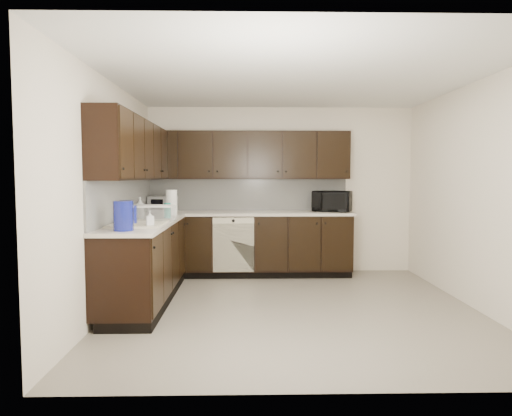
{
  "coord_description": "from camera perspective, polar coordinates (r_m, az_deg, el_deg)",
  "views": [
    {
      "loc": [
        -0.52,
        -4.96,
        1.46
      ],
      "look_at": [
        -0.4,
        0.6,
        1.07
      ],
      "focal_mm": 32.0,
      "sensor_mm": 36.0,
      "label": 1
    }
  ],
  "objects": [
    {
      "name": "blue_pitcher",
      "position": [
        4.55,
        -16.24,
        -0.95
      ],
      "size": [
        0.2,
        0.2,
        0.29
      ],
      "primitive_type": "cylinder",
      "rotation": [
        0.0,
        0.0,
        -0.04
      ],
      "color": "#101995",
      "rests_on": "countertop"
    },
    {
      "name": "microwave",
      "position": [
        6.83,
        9.49,
        0.83
      ],
      "size": [
        0.64,
        0.54,
        0.3
      ],
      "primitive_type": "imported",
      "rotation": [
        0.0,
        0.0,
        -0.35
      ],
      "color": "black",
      "rests_on": "countertop"
    },
    {
      "name": "lower_cabinets",
      "position": [
        6.18,
        -5.77,
        -5.79
      ],
      "size": [
        3.0,
        2.8,
        0.9
      ],
      "color": "black",
      "rests_on": "floor"
    },
    {
      "name": "soap_bottle_a",
      "position": [
        4.81,
        -13.11,
        -1.33
      ],
      "size": [
        0.1,
        0.1,
        0.17
      ],
      "primitive_type": "imported",
      "rotation": [
        0.0,
        0.0,
        0.33
      ],
      "color": "gray",
      "rests_on": "countertop"
    },
    {
      "name": "soap_bottle_b",
      "position": [
        5.84,
        -14.28,
        0.04
      ],
      "size": [
        0.1,
        0.1,
        0.26
      ],
      "primitive_type": "imported",
      "rotation": [
        0.0,
        0.0,
        0.02
      ],
      "color": "gray",
      "rests_on": "countertop"
    },
    {
      "name": "ceiling",
      "position": [
        5.09,
        4.83,
        15.75
      ],
      "size": [
        4.0,
        4.0,
        0.0
      ],
      "primitive_type": "plane",
      "rotation": [
        3.14,
        0.0,
        0.0
      ],
      "color": "white",
      "rests_on": "wall_back"
    },
    {
      "name": "wall_left",
      "position": [
        5.18,
        -17.86,
        1.46
      ],
      "size": [
        0.02,
        4.0,
        2.5
      ],
      "primitive_type": "cube",
      "color": "beige",
      "rests_on": "floor"
    },
    {
      "name": "sink",
      "position": [
        5.11,
        -14.38,
        -2.65
      ],
      "size": [
        0.54,
        0.82,
        0.42
      ],
      "color": "beige",
      "rests_on": "countertop"
    },
    {
      "name": "wall_back",
      "position": [
        6.98,
        3.04,
        2.25
      ],
      "size": [
        4.0,
        0.02,
        2.5
      ],
      "primitive_type": "cube",
      "color": "beige",
      "rests_on": "floor"
    },
    {
      "name": "teal_tumbler",
      "position": [
        5.81,
        -11.02,
        -0.3
      ],
      "size": [
        0.09,
        0.09,
        0.19
      ],
      "primitive_type": "cylinder",
      "rotation": [
        0.0,
        0.0,
        -0.02
      ],
      "color": "#0C8D7B",
      "rests_on": "countertop"
    },
    {
      "name": "upper_cabinets",
      "position": [
        6.2,
        -6.68,
        6.82
      ],
      "size": [
        3.0,
        2.8,
        0.7
      ],
      "color": "black",
      "rests_on": "wall_back"
    },
    {
      "name": "backsplash",
      "position": [
        6.32,
        -7.58,
        1.41
      ],
      "size": [
        3.0,
        2.8,
        0.48
      ],
      "color": "#B6B6B2",
      "rests_on": "countertop"
    },
    {
      "name": "paper_towel_roll",
      "position": [
        6.27,
        -10.51,
        0.7
      ],
      "size": [
        0.19,
        0.19,
        0.34
      ],
      "primitive_type": "cylinder",
      "rotation": [
        0.0,
        0.0,
        -0.28
      ],
      "color": "white",
      "rests_on": "countertop"
    },
    {
      "name": "dishwasher",
      "position": [
        6.43,
        -2.83,
        -4.19
      ],
      "size": [
        0.58,
        0.04,
        0.78
      ],
      "color": "beige",
      "rests_on": "lower_cabinets"
    },
    {
      "name": "countertop",
      "position": [
        6.11,
        -5.82,
        -1.11
      ],
      "size": [
        3.03,
        2.83,
        0.04
      ],
      "color": "beige",
      "rests_on": "lower_cabinets"
    },
    {
      "name": "floor",
      "position": [
        5.19,
        4.66,
        -12.36
      ],
      "size": [
        4.0,
        4.0,
        0.0
      ],
      "primitive_type": "plane",
      "color": "gray",
      "rests_on": "ground"
    },
    {
      "name": "storage_bin",
      "position": [
        5.43,
        -12.88,
        -0.68
      ],
      "size": [
        0.53,
        0.45,
        0.18
      ],
      "primitive_type": "cube",
      "rotation": [
        0.0,
        0.0,
        -0.29
      ],
      "color": "silver",
      "rests_on": "countertop"
    },
    {
      "name": "wall_front",
      "position": [
        3.01,
        8.68,
        -0.09
      ],
      "size": [
        4.0,
        0.02,
        2.5
      ],
      "primitive_type": "cube",
      "color": "beige",
      "rests_on": "floor"
    },
    {
      "name": "wall_right",
      "position": [
        5.56,
        25.7,
        1.42
      ],
      "size": [
        0.02,
        4.0,
        2.5
      ],
      "primitive_type": "cube",
      "color": "beige",
      "rests_on": "floor"
    },
    {
      "name": "toaster_oven",
      "position": [
        6.86,
        -11.56,
        0.51
      ],
      "size": [
        0.42,
        0.35,
        0.23
      ],
      "primitive_type": "cube",
      "rotation": [
        0.0,
        0.0,
        -0.26
      ],
      "color": "silver",
      "rests_on": "countertop"
    }
  ]
}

